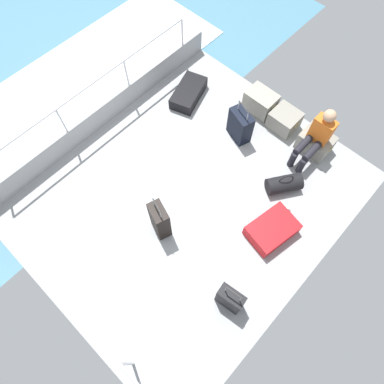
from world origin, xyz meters
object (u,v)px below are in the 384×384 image
(cargo_crate_1, at_px, (284,120))
(duffel_bag, at_px, (284,184))
(cargo_crate_0, at_px, (260,102))
(suitcase_1, at_px, (188,93))
(cargo_crate_2, at_px, (315,142))
(paper_cup, at_px, (288,208))
(suitcase_0, at_px, (240,125))
(suitcase_2, at_px, (230,299))
(suitcase_4, at_px, (160,220))
(passenger_seated, at_px, (316,136))
(suitcase_3, at_px, (272,229))

(cargo_crate_1, height_order, duffel_bag, duffel_bag)
(cargo_crate_0, height_order, suitcase_1, cargo_crate_0)
(cargo_crate_2, distance_m, duffel_bag, 1.01)
(cargo_crate_1, relative_size, paper_cup, 5.17)
(suitcase_0, xyz_separation_m, suitcase_2, (1.77, -2.33, -0.03))
(cargo_crate_2, xyz_separation_m, suitcase_4, (-0.88, -2.90, 0.19))
(cargo_crate_2, xyz_separation_m, suitcase_2, (0.63, -3.03, 0.10))
(cargo_crate_1, distance_m, suitcase_4, 2.93)
(cargo_crate_0, bearing_deg, cargo_crate_2, -1.15)
(cargo_crate_2, bearing_deg, passenger_seated, -90.00)
(suitcase_2, height_order, duffel_bag, suitcase_2)
(suitcase_3, bearing_deg, cargo_crate_1, 121.72)
(cargo_crate_2, height_order, suitcase_2, suitcase_2)
(cargo_crate_2, bearing_deg, suitcase_4, -106.82)
(cargo_crate_2, relative_size, suitcase_4, 0.63)
(cargo_crate_0, xyz_separation_m, suitcase_4, (0.36, -2.92, 0.15))
(passenger_seated, relative_size, paper_cup, 10.50)
(suitcase_1, distance_m, suitcase_3, 3.03)
(cargo_crate_0, bearing_deg, paper_cup, -38.70)
(suitcase_2, xyz_separation_m, suitcase_4, (-1.51, 0.13, 0.09))
(suitcase_0, distance_m, suitcase_2, 2.92)
(suitcase_3, relative_size, paper_cup, 8.24)
(passenger_seated, xyz_separation_m, suitcase_0, (-1.14, -0.52, -0.24))
(suitcase_0, xyz_separation_m, suitcase_3, (1.56, -1.07, -0.18))
(cargo_crate_0, height_order, suitcase_0, suitcase_0)
(cargo_crate_0, height_order, suitcase_3, cargo_crate_0)
(cargo_crate_1, bearing_deg, suitcase_4, -93.81)
(paper_cup, bearing_deg, suitcase_3, -84.95)
(passenger_seated, relative_size, suitcase_0, 1.32)
(suitcase_0, bearing_deg, duffel_bag, -14.32)
(paper_cup, bearing_deg, duffel_bag, 138.76)
(cargo_crate_1, relative_size, suitcase_1, 0.57)
(cargo_crate_1, distance_m, suitcase_1, 1.85)
(cargo_crate_1, bearing_deg, duffel_bag, -53.36)
(suitcase_1, bearing_deg, passenger_seated, 11.56)
(cargo_crate_2, bearing_deg, suitcase_2, -78.27)
(cargo_crate_0, height_order, duffel_bag, duffel_bag)
(suitcase_0, height_order, suitcase_2, suitcase_0)
(cargo_crate_2, relative_size, passenger_seated, 0.55)
(cargo_crate_1, xyz_separation_m, duffel_bag, (0.77, -1.03, -0.03))
(cargo_crate_0, distance_m, suitcase_0, 0.74)
(passenger_seated, height_order, duffel_bag, passenger_seated)
(suitcase_0, bearing_deg, passenger_seated, 24.69)
(cargo_crate_1, xyz_separation_m, suitcase_1, (-1.72, -0.69, -0.06))
(suitcase_1, relative_size, suitcase_2, 1.20)
(suitcase_2, bearing_deg, cargo_crate_0, 121.42)
(suitcase_3, height_order, suitcase_4, suitcase_4)
(suitcase_3, xyz_separation_m, paper_cup, (-0.04, 0.50, -0.08))
(cargo_crate_2, bearing_deg, suitcase_3, -76.59)
(passenger_seated, relative_size, suitcase_2, 1.37)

